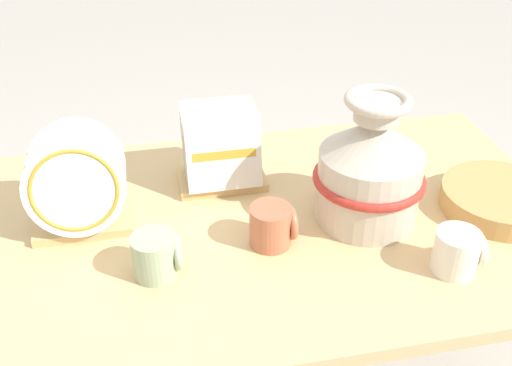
% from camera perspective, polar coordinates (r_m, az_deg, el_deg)
% --- Properties ---
extents(display_table, '(1.55, 0.89, 0.69)m').
position_cam_1_polar(display_table, '(1.50, -0.00, -5.72)').
color(display_table, tan).
rests_on(display_table, ground_plane).
extents(ceramic_vase, '(0.27, 0.27, 0.32)m').
position_cam_1_polar(ceramic_vase, '(1.42, 10.82, 1.40)').
color(ceramic_vase, beige).
rests_on(ceramic_vase, display_table).
extents(dish_rack_round_plates, '(0.23, 0.17, 0.25)m').
position_cam_1_polar(dish_rack_round_plates, '(1.44, -16.57, -1.02)').
color(dish_rack_round_plates, tan).
rests_on(dish_rack_round_plates, display_table).
extents(dish_rack_square_plates, '(0.23, 0.16, 0.21)m').
position_cam_1_polar(dish_rack_square_plates, '(1.56, -3.36, 2.55)').
color(dish_rack_square_plates, tan).
rests_on(dish_rack_square_plates, display_table).
extents(wicker_charger_stack, '(0.29, 0.29, 0.05)m').
position_cam_1_polar(wicker_charger_stack, '(1.60, 22.20, -1.43)').
color(wicker_charger_stack, tan).
rests_on(wicker_charger_stack, display_table).
extents(mug_sage_glaze, '(0.11, 0.10, 0.10)m').
position_cam_1_polar(mug_sage_glaze, '(1.29, -9.40, -6.82)').
color(mug_sage_glaze, '#9EB28E').
rests_on(mug_sage_glaze, display_table).
extents(mug_cream_glaze, '(0.11, 0.10, 0.10)m').
position_cam_1_polar(mug_cream_glaze, '(1.36, 18.70, -6.21)').
color(mug_cream_glaze, silver).
rests_on(mug_cream_glaze, display_table).
extents(mug_terracotta_glaze, '(0.11, 0.10, 0.10)m').
position_cam_1_polar(mug_terracotta_glaze, '(1.36, 1.61, -4.08)').
color(mug_terracotta_glaze, '#B76647').
rests_on(mug_terracotta_glaze, display_table).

